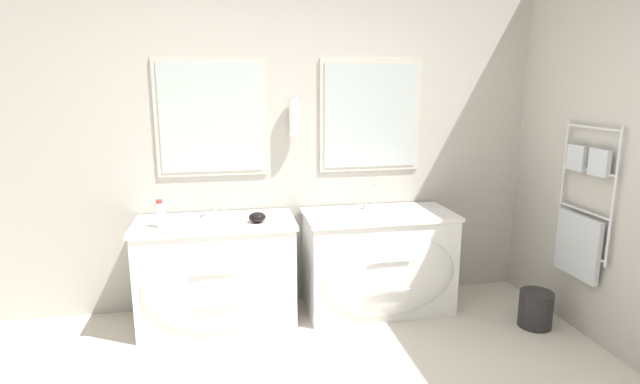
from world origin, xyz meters
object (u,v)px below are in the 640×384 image
vanity_left (217,273)px  waste_bin (536,308)px  vanity_right (379,262)px  amenity_bowl (257,217)px  toiletry_bottle (160,214)px

vanity_left → waste_bin: size_ratio=4.28×
waste_bin → vanity_right: bearing=155.5°
vanity_right → waste_bin: bearing=-24.5°
vanity_left → amenity_bowl: 0.53m
vanity_right → toiletry_bottle: size_ratio=5.91×
toiletry_bottle → waste_bin: (2.67, -0.43, -0.74)m
amenity_bowl → waste_bin: size_ratio=0.46×
vanity_left → amenity_bowl: size_ratio=9.24×
vanity_right → waste_bin: 1.19m
vanity_left → amenity_bowl: (0.30, -0.05, 0.43)m
vanity_right → amenity_bowl: 1.04m
vanity_left → vanity_right: bearing=0.0°
toiletry_bottle → amenity_bowl: size_ratio=1.56×
amenity_bowl → toiletry_bottle: bearing=-179.9°
toiletry_bottle → waste_bin: size_ratio=0.72×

